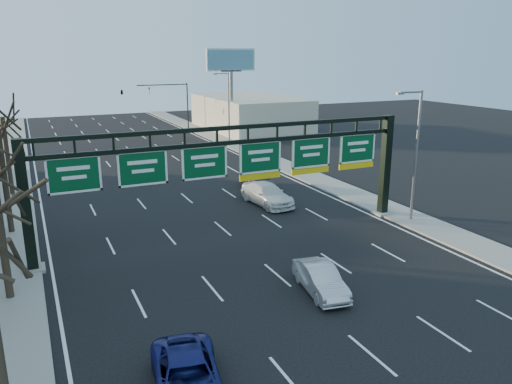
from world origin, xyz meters
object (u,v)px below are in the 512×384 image
sign_gantry (235,167)px  car_silver_sedan (320,279)px  car_white_wagon (267,194)px  car_blue_suv (188,379)px

sign_gantry → car_silver_sedan: bearing=-84.5°
sign_gantry → car_silver_sedan: sign_gantry is taller
car_silver_sedan → car_white_wagon: size_ratio=0.77×
sign_gantry → car_silver_sedan: size_ratio=5.85×
sign_gantry → car_blue_suv: bearing=-118.9°
sign_gantry → car_silver_sedan: (0.84, -8.65, -3.94)m
car_white_wagon → car_blue_suv: bearing=-128.7°
car_silver_sedan → car_white_wagon: bearing=82.5°
sign_gantry → car_blue_suv: 15.74m
sign_gantry → car_white_wagon: size_ratio=4.49×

